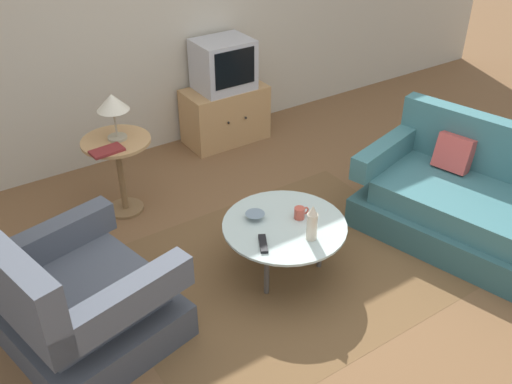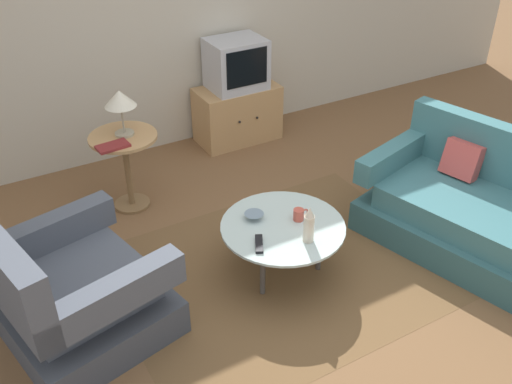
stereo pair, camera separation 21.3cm
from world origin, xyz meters
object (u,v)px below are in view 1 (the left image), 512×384
object	(u,v)px
book	(107,151)
television	(223,65)
side_table	(119,160)
mug	(300,213)
tv_remote_dark	(263,244)
bowl	(255,216)
couch	(468,203)
coffee_table	(284,228)
tv_stand	(225,115)
table_lamp	(112,104)
vase	(312,223)
armchair	(79,304)

from	to	relation	value
book	television	bearing A→B (deg)	22.53
side_table	mug	size ratio (longest dim) A/B	5.56
tv_remote_dark	bowl	bearing A→B (deg)	4.97
bowl	side_table	bearing A→B (deg)	113.48
book	couch	bearing A→B (deg)	-41.77
coffee_table	tv_stand	distance (m)	2.06
table_lamp	mug	xyz separation A→B (m)	(0.75, -1.33, -0.49)
side_table	vase	bearing A→B (deg)	-66.11
table_lamp	book	world-z (taller)	table_lamp
armchair	couch	xyz separation A→B (m)	(2.79, -0.56, -0.02)
television	tv_remote_dark	xyz separation A→B (m)	(-0.94, -2.05, -0.37)
tv_stand	book	world-z (taller)	book
side_table	tv_remote_dark	xyz separation A→B (m)	(0.39, -1.44, -0.06)
mug	tv_remote_dark	bearing A→B (deg)	-163.94
armchair	mug	bearing A→B (deg)	72.30
side_table	table_lamp	distance (m)	0.47
side_table	book	xyz separation A→B (m)	(-0.13, -0.15, 0.19)
tv_stand	table_lamp	world-z (taller)	table_lamp
coffee_table	side_table	xyz separation A→B (m)	(-0.63, 1.33, 0.10)
mug	tv_remote_dark	distance (m)	0.39
armchair	tv_stand	xyz separation A→B (m)	(2.09, 1.81, -0.03)
armchair	tv_stand	bearing A→B (deg)	118.14
side_table	tv_remote_dark	size ratio (longest dim) A/B	3.60
vase	bowl	distance (m)	0.44
armchair	mug	xyz separation A→B (m)	(1.52, -0.13, 0.14)
vase	tv_remote_dark	world-z (taller)	vase
side_table	book	world-z (taller)	book
side_table	bowl	distance (m)	1.27
side_table	table_lamp	bearing A→B (deg)	22.72
couch	coffee_table	xyz separation A→B (m)	(-1.40, 0.42, 0.09)
armchair	television	xyz separation A→B (m)	(2.09, 1.81, 0.48)
couch	tv_remote_dark	size ratio (longest dim) A/B	9.36
tv_remote_dark	book	world-z (taller)	book
television	bowl	xyz separation A→B (m)	(-0.82, -1.78, -0.36)
couch	vase	bearing A→B (deg)	66.60
armchair	television	distance (m)	2.80
television	tv_stand	bearing A→B (deg)	-90.00
armchair	tv_stand	size ratio (longest dim) A/B	1.38
coffee_table	couch	bearing A→B (deg)	-16.78
television	mug	distance (m)	2.05
vase	bowl	xyz separation A→B (m)	(-0.18, 0.39, -0.10)
vase	mug	xyz separation A→B (m)	(0.08, 0.23, -0.08)
couch	book	distance (m)	2.71
vase	table_lamp	bearing A→B (deg)	113.17
armchair	couch	bearing A→B (deg)	66.00
couch	side_table	distance (m)	2.69
armchair	side_table	xyz separation A→B (m)	(0.76, 1.19, 0.17)
couch	television	distance (m)	2.52
side_table	television	world-z (taller)	television
tv_stand	mug	xyz separation A→B (m)	(-0.56, -1.94, 0.17)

